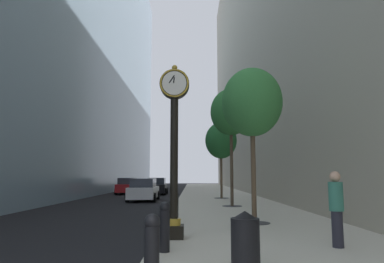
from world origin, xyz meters
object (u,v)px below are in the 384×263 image
object	(u,v)px
trash_bin	(246,240)
street_clock	(175,140)
car_red_far	(128,186)
street_tree_mid_near	(232,113)
pedestrian_walking	(337,206)
bollard_nearest	(153,249)
bollard_fourth	(176,206)
street_tree_mid_far	(222,141)
car_black_near	(158,186)
street_tree_near	(253,103)
car_white_mid	(144,190)
bollard_second	(165,225)

from	to	relation	value
trash_bin	street_clock	bearing A→B (deg)	114.12
car_red_far	street_tree_mid_near	bearing A→B (deg)	-61.21
car_red_far	pedestrian_walking	bearing A→B (deg)	-69.90
street_tree_mid_near	bollard_nearest	bearing A→B (deg)	-101.25
bollard_fourth	pedestrian_walking	distance (m)	6.14
street_tree_mid_far	pedestrian_walking	bearing A→B (deg)	-86.17
bollard_nearest	car_black_near	world-z (taller)	car_black_near
bollard_fourth	street_tree_mid_near	bearing A→B (deg)	67.10
street_tree_near	car_black_near	size ratio (longest dim) A/B	1.35
street_clock	pedestrian_walking	distance (m)	4.48
car_white_mid	car_red_far	bearing A→B (deg)	106.86
street_tree_mid_far	pedestrian_walking	distance (m)	18.71
street_tree_mid_near	car_red_far	world-z (taller)	street_tree_mid_near
street_tree_mid_near	trash_bin	xyz separation A→B (m)	(-1.27, -13.36, -4.75)
street_tree_mid_far	pedestrian_walking	size ratio (longest dim) A/B	3.22
street_tree_near	car_red_far	world-z (taller)	street_tree_near
street_clock	car_black_near	xyz separation A→B (m)	(-2.89, 24.86, -2.02)
street_tree_near	pedestrian_walking	size ratio (longest dim) A/B	3.17
street_clock	bollard_fourth	xyz separation A→B (m)	(-0.12, 3.35, -2.09)
bollard_fourth	trash_bin	world-z (taller)	bollard_fourth
bollard_nearest	car_red_far	world-z (taller)	car_red_far
bollard_nearest	car_red_far	size ratio (longest dim) A/B	0.24
street_clock	bollard_nearest	bearing A→B (deg)	-91.57
pedestrian_walking	car_black_near	bearing A→B (deg)	104.73
bollard_second	car_white_mid	distance (m)	18.18
street_tree_mid_far	car_black_near	size ratio (longest dim) A/B	1.36
street_tree_near	pedestrian_walking	world-z (taller)	street_tree_near
trash_bin	pedestrian_walking	distance (m)	3.26
street_tree_mid_near	car_black_near	world-z (taller)	street_tree_mid_near
street_tree_mid_near	street_tree_mid_far	xyz separation A→B (m)	(0.00, 7.04, -0.93)
car_white_mid	car_red_far	size ratio (longest dim) A/B	0.99
pedestrian_walking	street_tree_mid_far	bearing A→B (deg)	93.83
trash_bin	pedestrian_walking	bearing A→B (deg)	39.28
trash_bin	pedestrian_walking	size ratio (longest dim) A/B	0.59
bollard_second	car_red_far	bearing A→B (deg)	101.97
car_white_mid	street_tree_mid_near	bearing A→B (deg)	-46.76
street_clock	trash_bin	bearing A→B (deg)	-65.88
bollard_nearest	street_clock	bearing A→B (deg)	88.43
street_tree_near	street_tree_mid_near	distance (m)	7.10
bollard_fourth	street_tree_mid_far	bearing A→B (deg)	78.32
street_tree_mid_near	car_red_far	bearing A→B (deg)	118.79
street_tree_mid_far	car_white_mid	world-z (taller)	street_tree_mid_far
street_clock	bollard_second	distance (m)	2.70
bollard_fourth	car_white_mid	size ratio (longest dim) A/B	0.24
bollard_fourth	pedestrian_walking	world-z (taller)	pedestrian_walking
street_tree_mid_far	bollard_second	bearing A→B (deg)	-98.60
bollard_nearest	street_tree_near	xyz separation A→B (m)	(2.85, 7.29, 3.80)
bollard_nearest	street_tree_mid_far	xyz separation A→B (m)	(2.85, 21.37, 3.78)
bollard_fourth	street_tree_mid_far	xyz separation A→B (m)	(2.85, 13.79, 3.78)
bollard_fourth	trash_bin	xyz separation A→B (m)	(1.58, -6.62, -0.04)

